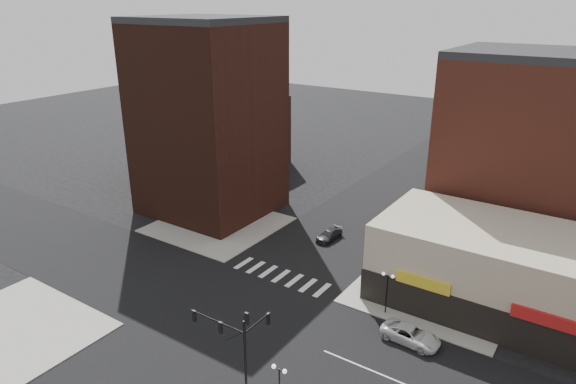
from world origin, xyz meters
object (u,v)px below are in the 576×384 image
Objects in this scene: traffic_signal at (238,338)px; white_suv at (411,335)px; street_lamp_se_a at (279,379)px; dark_sedan_north at (329,235)px; street_lamp_ne at (387,283)px.

traffic_signal reaches higher than white_suv.
street_lamp_se_a is 0.99× the size of dark_sedan_north.
street_lamp_ne is at bearing -37.17° from dark_sedan_north.
street_lamp_se_a is at bearing 164.76° from white_suv.
street_lamp_ne is (4.76, 15.83, -1.67)m from traffic_signal.
street_lamp_ne is 0.81× the size of white_suv.
street_lamp_se_a is 1.00× the size of street_lamp_ne.
street_lamp_se_a is at bearing -2.57° from traffic_signal.
white_suv is at bearing 71.01° from street_lamp_se_a.
traffic_signal is 4.12m from street_lamp_se_a.
white_suv is (4.56, 13.25, -2.58)m from street_lamp_se_a.
street_lamp_se_a reaches higher than white_suv.
street_lamp_ne is 5.19m from white_suv.
street_lamp_se_a is 0.81× the size of white_suv.
street_lamp_se_a reaches higher than dark_sedan_north.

